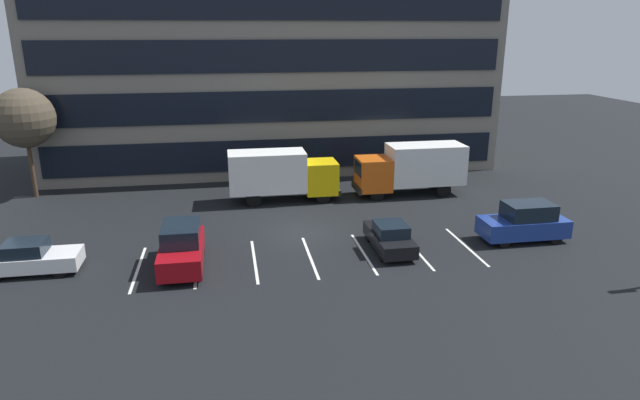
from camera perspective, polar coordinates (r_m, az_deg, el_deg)
ground_plane at (r=31.25m, az=-2.05°, el=-3.37°), size 120.00×120.00×0.00m
office_building at (r=47.13m, az=-5.26°, el=14.78°), size 35.27×12.71×18.00m
lot_markings at (r=27.96m, az=-1.04°, el=-5.93°), size 16.94×5.40×0.01m
box_truck_orange at (r=38.40m, az=9.52°, el=3.41°), size 7.53×2.49×3.49m
box_truck_yellow at (r=36.49m, az=-4.06°, el=2.78°), size 7.30×2.42×3.38m
suv_maroon at (r=27.27m, az=-14.17°, el=-4.78°), size 1.99×4.69×2.12m
suv_navy at (r=31.81m, az=20.47°, el=-2.19°), size 4.65×1.97×2.10m
sedan_black at (r=28.80m, az=7.25°, el=-3.83°), size 1.77×4.23×1.52m
sedan_white at (r=29.35m, az=-27.86°, el=-5.35°), size 4.36×1.83×1.56m
bare_tree at (r=41.54m, az=-28.38°, el=7.47°), size 3.94×3.94×7.40m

